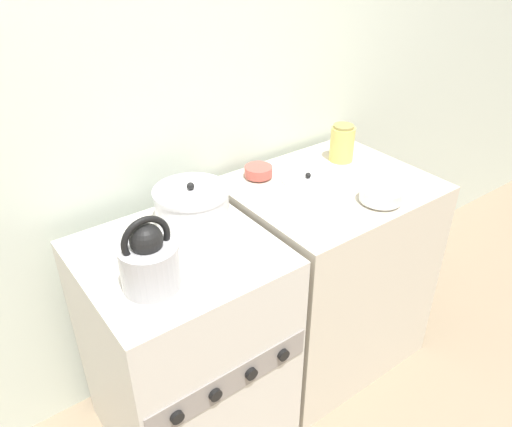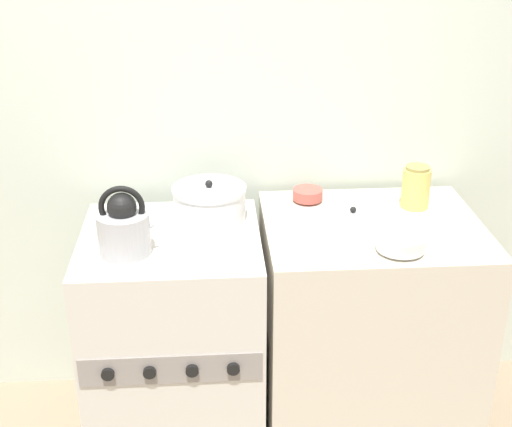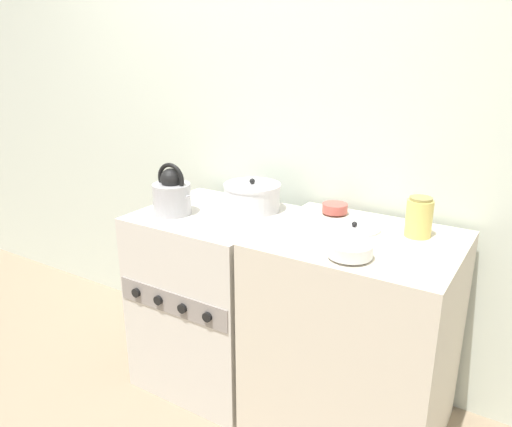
{
  "view_description": "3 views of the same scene",
  "coord_description": "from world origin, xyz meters",
  "px_view_note": "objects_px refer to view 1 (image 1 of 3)",
  "views": [
    {
      "loc": [
        -0.6,
        -0.94,
        1.89
      ],
      "look_at": [
        0.32,
        0.3,
        0.95
      ],
      "focal_mm": 35.0,
      "sensor_mm": 36.0,
      "label": 1
    },
    {
      "loc": [
        0.15,
        -1.99,
        2.04
      ],
      "look_at": [
        0.31,
        0.33,
        0.98
      ],
      "focal_mm": 50.0,
      "sensor_mm": 36.0,
      "label": 2
    },
    {
      "loc": [
        1.39,
        -1.5,
        1.66
      ],
      "look_at": [
        0.26,
        0.3,
        0.95
      ],
      "focal_mm": 35.0,
      "sensor_mm": 36.0,
      "label": 3
    }
  ],
  "objects_px": {
    "cooking_pot": "(192,205)",
    "loose_pot_lid": "(308,179)",
    "stove": "(186,348)",
    "storage_jar": "(342,143)",
    "kettle": "(150,260)",
    "enamel_bowl": "(381,194)",
    "small_ceramic_bowl": "(258,171)"
  },
  "relations": [
    {
      "from": "stove",
      "to": "small_ceramic_bowl",
      "type": "xyz_separation_m",
      "value": [
        0.53,
        0.25,
        0.5
      ]
    },
    {
      "from": "stove",
      "to": "storage_jar",
      "type": "height_order",
      "value": "storage_jar"
    },
    {
      "from": "kettle",
      "to": "enamel_bowl",
      "type": "xyz_separation_m",
      "value": [
        0.93,
        -0.09,
        -0.05
      ]
    },
    {
      "from": "storage_jar",
      "to": "cooking_pot",
      "type": "bearing_deg",
      "value": -177.99
    },
    {
      "from": "kettle",
      "to": "storage_jar",
      "type": "distance_m",
      "value": 1.11
    },
    {
      "from": "cooking_pot",
      "to": "enamel_bowl",
      "type": "height_order",
      "value": "cooking_pot"
    },
    {
      "from": "storage_jar",
      "to": "small_ceramic_bowl",
      "type": "bearing_deg",
      "value": 168.42
    },
    {
      "from": "kettle",
      "to": "small_ceramic_bowl",
      "type": "distance_m",
      "value": 0.77
    },
    {
      "from": "kettle",
      "to": "storage_jar",
      "type": "xyz_separation_m",
      "value": [
        1.08,
        0.28,
        0.0
      ]
    },
    {
      "from": "storage_jar",
      "to": "loose_pot_lid",
      "type": "bearing_deg",
      "value": -166.63
    },
    {
      "from": "kettle",
      "to": "cooking_pot",
      "type": "distance_m",
      "value": 0.38
    },
    {
      "from": "stove",
      "to": "loose_pot_lid",
      "type": "relative_size",
      "value": 4.07
    },
    {
      "from": "enamel_bowl",
      "to": "small_ceramic_bowl",
      "type": "xyz_separation_m",
      "value": [
        -0.25,
        0.45,
        -0.0
      ]
    },
    {
      "from": "kettle",
      "to": "cooking_pot",
      "type": "bearing_deg",
      "value": 40.9
    },
    {
      "from": "enamel_bowl",
      "to": "loose_pot_lid",
      "type": "relative_size",
      "value": 0.74
    },
    {
      "from": "cooking_pot",
      "to": "loose_pot_lid",
      "type": "bearing_deg",
      "value": -3.4
    },
    {
      "from": "storage_jar",
      "to": "loose_pot_lid",
      "type": "relative_size",
      "value": 0.74
    },
    {
      "from": "cooking_pot",
      "to": "storage_jar",
      "type": "height_order",
      "value": "storage_jar"
    },
    {
      "from": "stove",
      "to": "storage_jar",
      "type": "distance_m",
      "value": 1.1
    },
    {
      "from": "loose_pot_lid",
      "to": "cooking_pot",
      "type": "bearing_deg",
      "value": 176.6
    },
    {
      "from": "cooking_pot",
      "to": "kettle",
      "type": "bearing_deg",
      "value": -139.1
    },
    {
      "from": "storage_jar",
      "to": "kettle",
      "type": "bearing_deg",
      "value": -165.52
    },
    {
      "from": "stove",
      "to": "small_ceramic_bowl",
      "type": "height_order",
      "value": "small_ceramic_bowl"
    },
    {
      "from": "small_ceramic_bowl",
      "to": "storage_jar",
      "type": "xyz_separation_m",
      "value": [
        0.4,
        -0.08,
        0.05
      ]
    },
    {
      "from": "stove",
      "to": "cooking_pot",
      "type": "xyz_separation_m",
      "value": [
        0.15,
        0.14,
        0.52
      ]
    },
    {
      "from": "enamel_bowl",
      "to": "storage_jar",
      "type": "bearing_deg",
      "value": 67.78
    },
    {
      "from": "enamel_bowl",
      "to": "kettle",
      "type": "bearing_deg",
      "value": 174.69
    },
    {
      "from": "stove",
      "to": "enamel_bowl",
      "type": "distance_m",
      "value": 0.95
    },
    {
      "from": "enamel_bowl",
      "to": "loose_pot_lid",
      "type": "xyz_separation_m",
      "value": [
        -0.1,
        0.3,
        -0.03
      ]
    },
    {
      "from": "loose_pot_lid",
      "to": "stove",
      "type": "bearing_deg",
      "value": -171.12
    },
    {
      "from": "loose_pot_lid",
      "to": "enamel_bowl",
      "type": "bearing_deg",
      "value": -71.55
    },
    {
      "from": "cooking_pot",
      "to": "enamel_bowl",
      "type": "bearing_deg",
      "value": -27.78
    }
  ]
}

